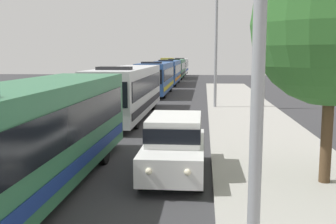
# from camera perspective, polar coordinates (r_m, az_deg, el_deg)

# --- Properties ---
(bus_lead) EXTENTS (2.58, 12.12, 3.21)m
(bus_lead) POSITION_cam_1_polar(r_m,az_deg,el_deg) (11.36, -18.88, -3.08)
(bus_lead) COLOR #33724C
(bus_lead) RESTS_ON ground_plane
(bus_second_in_line) EXTENTS (2.58, 12.42, 3.21)m
(bus_second_in_line) POSITION_cam_1_polar(r_m,az_deg,el_deg) (24.60, -5.68, 3.14)
(bus_second_in_line) COLOR silver
(bus_second_in_line) RESTS_ON ground_plane
(bus_middle) EXTENTS (2.58, 11.20, 3.21)m
(bus_middle) POSITION_cam_1_polar(r_m,az_deg,el_deg) (38.80, -1.70, 4.99)
(bus_middle) COLOR #284C8C
(bus_middle) RESTS_ON ground_plane
(bus_fourth_in_line) EXTENTS (2.58, 12.04, 3.21)m
(bus_fourth_in_line) POSITION_cam_1_polar(r_m,az_deg,el_deg) (52.29, 0.07, 5.81)
(bus_fourth_in_line) COLOR #284C8C
(bus_fourth_in_line) RESTS_ON ground_plane
(bus_rear) EXTENTS (2.58, 12.27, 3.21)m
(bus_rear) POSITION_cam_1_polar(r_m,az_deg,el_deg) (65.61, 1.11, 6.28)
(bus_rear) COLOR #33724C
(bus_rear) RESTS_ON ground_plane
(bus_tail_end) EXTENTS (2.58, 11.56, 3.21)m
(bus_tail_end) POSITION_cam_1_polar(r_m,az_deg,el_deg) (79.52, 1.82, 6.60)
(bus_tail_end) COLOR silver
(bus_tail_end) RESTS_ON ground_plane
(white_suv) EXTENTS (1.86, 4.64, 1.90)m
(white_suv) POSITION_cam_1_polar(r_m,az_deg,el_deg) (12.74, 0.95, -4.48)
(white_suv) COLOR white
(white_suv) RESTS_ON ground_plane
(box_truck_oncoming) EXTENTS (2.35, 7.85, 3.15)m
(box_truck_oncoming) POSITION_cam_1_polar(r_m,az_deg,el_deg) (86.22, -0.14, 6.74)
(box_truck_oncoming) COLOR navy
(box_truck_oncoming) RESTS_ON ground_plane
(streetlamp_mid) EXTENTS (6.52, 0.28, 8.37)m
(streetlamp_mid) POSITION_cam_1_polar(r_m,az_deg,el_deg) (28.45, 6.85, 11.09)
(streetlamp_mid) COLOR gray
(streetlamp_mid) RESTS_ON sidewalk
(roadside_tree) EXTENTS (4.52, 4.52, 6.74)m
(roadside_tree) POSITION_cam_1_polar(r_m,az_deg,el_deg) (12.17, 22.38, 11.34)
(roadside_tree) COLOR #4C3823
(roadside_tree) RESTS_ON sidewalk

